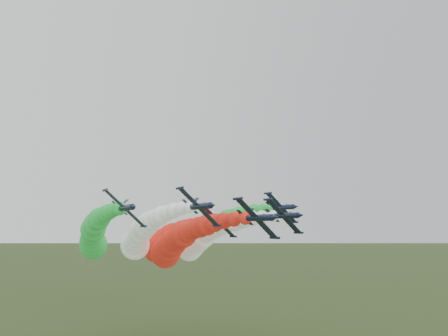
{
  "coord_description": "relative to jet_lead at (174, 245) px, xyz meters",
  "views": [
    {
      "loc": [
        -49.0,
        -73.38,
        41.01
      ],
      "look_at": [
        -2.25,
        10.61,
        53.61
      ],
      "focal_mm": 35.0,
      "sensor_mm": 36.0,
      "label": 1
    }
  ],
  "objects": [
    {
      "name": "jet_lead",
      "position": [
        0.0,
        0.0,
        0.0
      ],
      "size": [
        19.54,
        82.93,
        19.55
      ],
      "rotation": [
        0.0,
        0.72,
        0.0
      ],
      "color": "#111933",
      "rests_on": "ground"
    },
    {
      "name": "jet_inner_right",
      "position": [
        12.98,
        8.85,
        0.77
      ],
      "size": [
        19.1,
        82.49,
        19.11
      ],
      "rotation": [
        0.0,
        0.72,
        0.0
      ],
      "color": "#111933",
      "rests_on": "ground"
    },
    {
      "name": "jet_outer_right",
      "position": [
        21.45,
        20.12,
        3.45
      ],
      "size": [
        18.78,
        82.16,
        18.78
      ],
      "rotation": [
        0.0,
        0.72,
        0.0
      ],
      "color": "#111933",
      "rests_on": "ground"
    },
    {
      "name": "jet_inner_left",
      "position": [
        -7.8,
        8.16,
        2.49
      ],
      "size": [
        19.47,
        82.86,
        19.48
      ],
      "rotation": [
        0.0,
        0.72,
        0.0
      ],
      "color": "#111933",
      "rests_on": "ground"
    },
    {
      "name": "jet_trail",
      "position": [
        6.79,
        27.5,
        -0.46
      ],
      "size": [
        19.47,
        82.85,
        19.47
      ],
      "rotation": [
        0.0,
        0.72,
        0.0
      ],
      "color": "#111933",
      "rests_on": "ground"
    },
    {
      "name": "jet_outer_left",
      "position": [
        -19.84,
        17.57,
        2.44
      ],
      "size": [
        19.29,
        82.67,
        19.29
      ],
      "rotation": [
        0.0,
        0.72,
        0.0
      ],
      "color": "#111933",
      "rests_on": "ground"
    }
  ]
}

